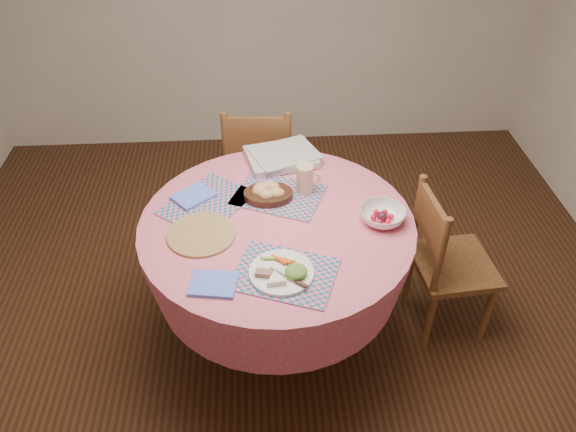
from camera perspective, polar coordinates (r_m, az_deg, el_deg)
The scene contains 16 objects.
ground at distance 3.04m, azimuth -0.96°, elevation -11.62°, with size 4.00×4.00×0.00m, color #331C0F.
room_envelope at distance 2.04m, azimuth -1.50°, elevation 20.92°, with size 4.01×4.01×2.71m.
dining_table at distance 2.64m, azimuth -1.09°, elevation -3.86°, with size 1.24×1.24×0.75m.
chair_right at distance 2.88m, azimuth 15.73°, elevation -4.34°, with size 0.41×0.42×0.85m.
chair_back at distance 3.37m, azimuth -2.93°, elevation 4.96°, with size 0.45×0.43×0.90m.
placemat_front at distance 2.26m, azimuth -0.32°, elevation -5.87°, with size 0.40×0.30×0.01m, color #146D70.
placemat_left at distance 2.64m, azimuth -8.16°, elevation 1.31°, with size 0.40×0.30×0.01m, color #146D70.
placemat_back at distance 2.66m, azimuth -0.97°, elevation 2.14°, with size 0.40×0.30×0.01m, color #146D70.
wicker_trivet at distance 2.46m, azimuth -8.79°, elevation -1.85°, with size 0.30×0.30×0.01m, color brown.
napkin_near at distance 2.23m, azimuth -7.59°, elevation -6.86°, with size 0.18×0.14×0.01m, color #5A78E8.
napkin_far at distance 2.67m, azimuth -9.57°, elevation 2.01°, with size 0.18×0.14×0.01m, color #5A78E8.
dinner_plate at distance 2.24m, azimuth -0.47°, elevation -5.68°, with size 0.26×0.26×0.05m.
bread_bowl at distance 2.62m, azimuth -2.06°, elevation 2.46°, with size 0.23×0.23×0.08m.
latte_mug at distance 2.64m, azimuth 1.77°, elevation 3.79°, with size 0.12×0.08×0.14m.
fruit_bowl at distance 2.53m, azimuth 9.56°, elevation 0.03°, with size 0.26×0.26×0.06m.
newspaper_stack at distance 2.90m, azimuth -0.65°, elevation 6.09°, with size 0.41×0.35×0.04m.
Camera 1 is at (-0.07, -1.94, 2.33)m, focal length 35.00 mm.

